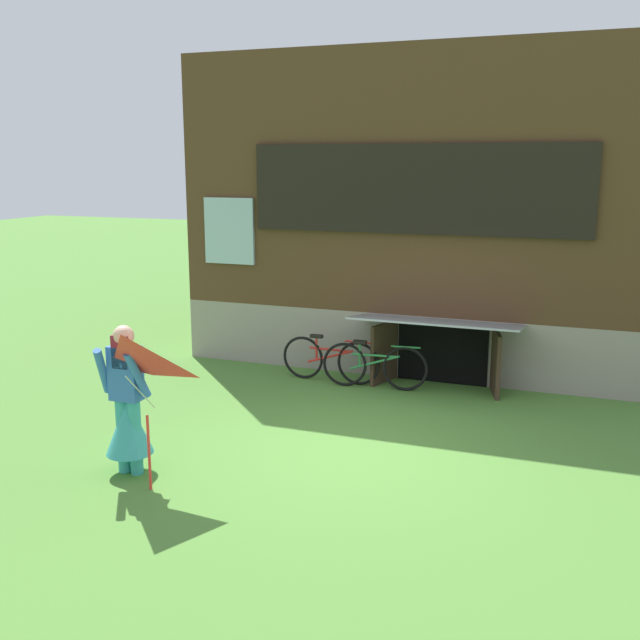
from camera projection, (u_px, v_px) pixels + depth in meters
ground_plane at (353, 446)px, 8.98m from camera, size 60.00×60.00×0.00m
log_house at (444, 208)px, 13.30m from camera, size 7.92×5.75×5.11m
person at (128, 412)px, 8.06m from camera, size 0.61×0.53×1.68m
kite at (123, 372)px, 7.36m from camera, size 0.85×0.82×1.64m
bicycle_green at (374, 366)px, 11.16m from camera, size 1.62×0.20×0.74m
bicycle_red at (330, 359)px, 11.51m from camera, size 1.62×0.10×0.74m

